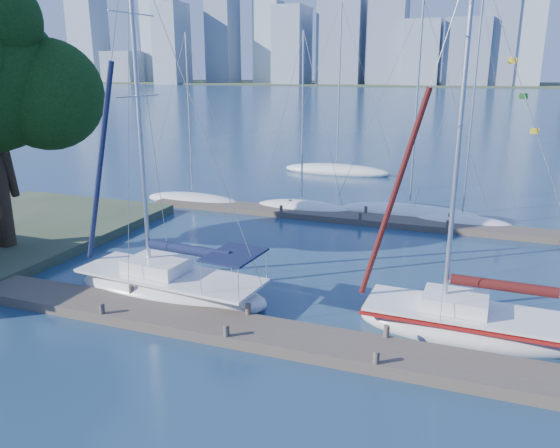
% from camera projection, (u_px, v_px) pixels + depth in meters
% --- Properties ---
extents(ground, '(700.00, 700.00, 0.00)m').
position_uv_depth(ground, '(238.00, 335.00, 19.08)').
color(ground, '#172C4C').
rests_on(ground, ground).
extents(near_dock, '(26.00, 2.00, 0.40)m').
position_uv_depth(near_dock, '(238.00, 330.00, 19.03)').
color(near_dock, '#4F443A').
rests_on(near_dock, ground).
extents(far_dock, '(30.00, 1.80, 0.36)m').
position_uv_depth(far_dock, '(379.00, 220.00, 32.79)').
color(far_dock, '#4F443A').
rests_on(far_dock, ground).
extents(far_shore, '(800.00, 100.00, 1.50)m').
position_uv_depth(far_shore, '(475.00, 85.00, 307.53)').
color(far_shore, '#38472D').
rests_on(far_shore, ground).
extents(sailboat_navy, '(8.65, 3.48, 14.29)m').
position_uv_depth(sailboat_navy, '(169.00, 271.00, 21.96)').
color(sailboat_navy, white).
rests_on(sailboat_navy, ground).
extents(sailboat_maroon, '(7.79, 2.75, 12.98)m').
position_uv_depth(sailboat_maroon, '(471.00, 307.00, 18.82)').
color(sailboat_maroon, white).
rests_on(sailboat_maroon, ground).
extents(bg_boat_0, '(7.02, 2.17, 11.53)m').
position_uv_depth(bg_boat_0, '(193.00, 200.00, 37.74)').
color(bg_boat_0, white).
rests_on(bg_boat_0, ground).
extents(bg_boat_1, '(6.62, 4.09, 11.54)m').
position_uv_depth(bg_boat_1, '(302.00, 208.00, 35.47)').
color(bg_boat_1, white).
rests_on(bg_boat_1, ground).
extents(bg_boat_2, '(9.29, 3.82, 13.13)m').
position_uv_depth(bg_boat_2, '(409.00, 213.00, 34.12)').
color(bg_boat_2, white).
rests_on(bg_boat_2, ground).
extents(bg_boat_3, '(6.10, 2.91, 12.86)m').
position_uv_depth(bg_boat_3, '(462.00, 222.00, 32.22)').
color(bg_boat_3, white).
rests_on(bg_boat_3, ground).
extents(bg_boat_6, '(9.89, 4.68, 14.61)m').
position_uv_depth(bg_boat_6, '(337.00, 170.00, 48.41)').
color(bg_boat_6, white).
rests_on(bg_boat_6, ground).
extents(skyline, '(503.45, 51.31, 121.91)m').
position_uv_depth(skyline, '(523.00, 10.00, 264.53)').
color(skyline, gray).
rests_on(skyline, ground).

